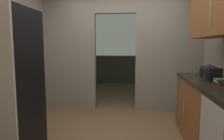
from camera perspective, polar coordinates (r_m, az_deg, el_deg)
kitchen_partition at (r=4.32m, az=2.98°, el=8.41°), size 3.39×0.12×2.83m
adjoining_room_shell at (r=6.48m, az=4.09°, el=7.04°), size 3.39×3.26×2.83m
refrigerator at (r=2.79m, az=-29.00°, el=-3.66°), size 0.78×0.72×1.83m
lower_cabinet_run at (r=2.83m, az=28.55°, el=-12.85°), size 0.66×2.13×0.93m
boombox at (r=3.00m, az=26.29°, el=-0.85°), size 0.18×0.35×0.20m
book_stack at (r=2.70m, az=28.73°, el=-2.86°), size 0.14×0.17×0.07m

